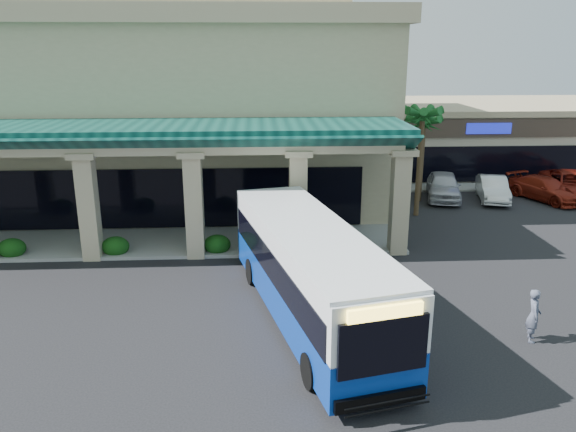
{
  "coord_description": "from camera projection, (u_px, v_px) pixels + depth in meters",
  "views": [
    {
      "loc": [
        -0.24,
        -18.35,
        8.94
      ],
      "look_at": [
        1.0,
        3.93,
        2.2
      ],
      "focal_mm": 35.0,
      "sensor_mm": 36.0,
      "label": 1
    }
  ],
  "objects": [
    {
      "name": "ground",
      "position": [
        266.0,
        307.0,
        20.13
      ],
      "size": [
        110.0,
        110.0,
        0.0
      ],
      "primitive_type": "plane",
      "color": "black"
    },
    {
      "name": "main_building",
      "position": [
        126.0,
        104.0,
        33.36
      ],
      "size": [
        30.8,
        14.8,
        11.35
      ],
      "primitive_type": null,
      "color": "tan",
      "rests_on": "ground"
    },
    {
      "name": "arcade",
      "position": [
        86.0,
        187.0,
        25.38
      ],
      "size": [
        30.0,
        6.2,
        5.7
      ],
      "primitive_type": null,
      "color": "#093833",
      "rests_on": "ground"
    },
    {
      "name": "strip_mall",
      "position": [
        493.0,
        134.0,
        43.32
      ],
      "size": [
        22.5,
        12.5,
        4.9
      ],
      "primitive_type": null,
      "color": "beige",
      "rests_on": "ground"
    },
    {
      "name": "palm_0",
      "position": [
        420.0,
        156.0,
        30.14
      ],
      "size": [
        2.4,
        2.4,
        6.6
      ],
      "primitive_type": null,
      "color": "#165520",
      "rests_on": "ground"
    },
    {
      "name": "palm_1",
      "position": [
        422.0,
        153.0,
        33.18
      ],
      "size": [
        2.4,
        2.4,
        5.8
      ],
      "primitive_type": null,
      "color": "#165520",
      "rests_on": "ground"
    },
    {
      "name": "broadleaf_tree",
      "position": [
        371.0,
        147.0,
        38.0
      ],
      "size": [
        2.6,
        2.6,
        4.81
      ],
      "primitive_type": null,
      "color": "#0F3C0D",
      "rests_on": "ground"
    },
    {
      "name": "transit_bus",
      "position": [
        310.0,
        274.0,
        18.78
      ],
      "size": [
        5.33,
        12.12,
        3.3
      ],
      "primitive_type": null,
      "rotation": [
        0.0,
        0.0,
        0.23
      ],
      "color": "#0A35A3",
      "rests_on": "ground"
    },
    {
      "name": "pedestrian",
      "position": [
        534.0,
        315.0,
        17.58
      ],
      "size": [
        0.59,
        0.73,
        1.74
      ],
      "primitive_type": "imported",
      "rotation": [
        0.0,
        0.0,
        1.27
      ],
      "color": "#4D5366",
      "rests_on": "ground"
    },
    {
      "name": "car_silver",
      "position": [
        443.0,
        186.0,
        34.19
      ],
      "size": [
        3.07,
        5.12,
        1.63
      ],
      "primitive_type": "imported",
      "rotation": [
        0.0,
        0.0,
        -0.25
      ],
      "color": "#B9B9C2",
      "rests_on": "ground"
    },
    {
      "name": "car_white",
      "position": [
        493.0,
        189.0,
        33.92
      ],
      "size": [
        2.52,
        4.6,
        1.44
      ],
      "primitive_type": "imported",
      "rotation": [
        0.0,
        0.0,
        -0.24
      ],
      "color": "white",
      "rests_on": "ground"
    },
    {
      "name": "car_red",
      "position": [
        545.0,
        189.0,
        33.91
      ],
      "size": [
        3.69,
        5.22,
        1.4
      ],
      "primitive_type": "imported",
      "rotation": [
        0.0,
        0.0,
        0.4
      ],
      "color": "maroon",
      "rests_on": "ground"
    },
    {
      "name": "car_gray",
      "position": [
        572.0,
        185.0,
        34.5
      ],
      "size": [
        3.64,
        6.16,
        1.61
      ],
      "primitive_type": "imported",
      "rotation": [
        0.0,
        0.0,
        -0.18
      ],
      "color": "maroon",
      "rests_on": "ground"
    }
  ]
}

